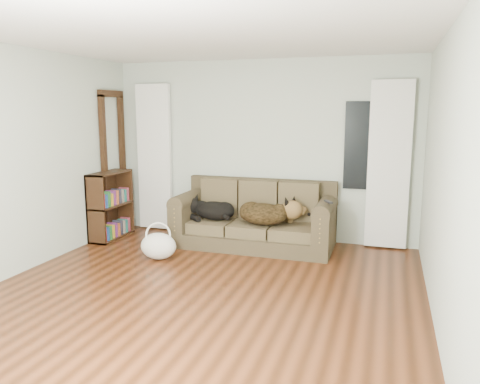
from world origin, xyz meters
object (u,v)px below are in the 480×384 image
(sofa, at_px, (254,215))
(dog_shepherd, at_px, (267,214))
(dog_black_lab, at_px, (212,210))
(tote_bag, at_px, (158,247))
(bookshelf, at_px, (111,205))

(sofa, distance_m, dog_shepherd, 0.24)
(dog_black_lab, distance_m, tote_bag, 1.03)
(dog_shepherd, xyz_separation_m, tote_bag, (-1.20, -0.83, -0.33))
(bookshelf, bearing_deg, tote_bag, -30.17)
(dog_black_lab, bearing_deg, bookshelf, -157.84)
(sofa, distance_m, dog_black_lab, 0.61)
(sofa, xyz_separation_m, tote_bag, (-0.99, -0.93, -0.29))
(sofa, height_order, dog_shepherd, sofa)
(tote_bag, bearing_deg, bookshelf, 148.24)
(sofa, relative_size, bookshelf, 2.21)
(dog_black_lab, bearing_deg, sofa, 18.00)
(sofa, xyz_separation_m, dog_black_lab, (-0.61, -0.03, 0.03))
(dog_black_lab, distance_m, bookshelf, 1.54)
(bookshelf, bearing_deg, dog_shepherd, 4.70)
(dog_shepherd, relative_size, tote_bag, 1.56)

